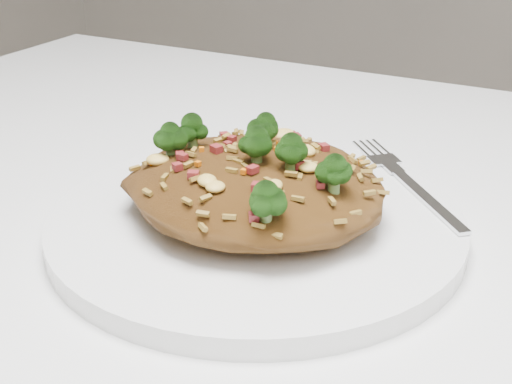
# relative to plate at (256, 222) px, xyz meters

# --- Properties ---
(plate) EXTENTS (0.27, 0.27, 0.01)m
(plate) POSITION_rel_plate_xyz_m (0.00, 0.00, 0.00)
(plate) COLOR white
(plate) RESTS_ON dining_table
(fried_rice) EXTENTS (0.17, 0.15, 0.06)m
(fried_rice) POSITION_rel_plate_xyz_m (0.00, -0.00, 0.03)
(fried_rice) COLOR brown
(fried_rice) RESTS_ON plate
(fork) EXTENTS (0.12, 0.13, 0.00)m
(fork) POSITION_rel_plate_xyz_m (0.08, 0.08, 0.01)
(fork) COLOR silver
(fork) RESTS_ON plate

